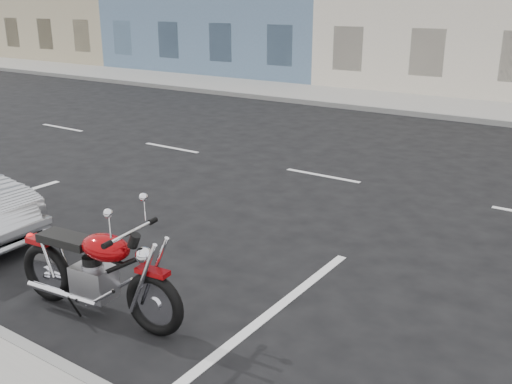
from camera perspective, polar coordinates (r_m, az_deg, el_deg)
ground at (r=10.60m, az=16.25°, el=-0.20°), size 120.00×120.00×0.00m
sidewalk_far at (r=20.25m, az=10.81°, el=9.12°), size 80.00×3.40×0.15m
curb_far at (r=18.73m, az=8.66°, el=8.50°), size 80.00×0.12×0.16m
motorcycle at (r=5.89m, az=-9.97°, el=-9.73°), size 2.22×0.73×1.11m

